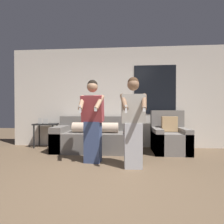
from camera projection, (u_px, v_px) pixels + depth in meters
name	position (u px, v px, depth m)	size (l,w,h in m)	color
ground_plane	(101.00, 195.00, 2.08)	(14.00, 14.00, 0.00)	brown
wall_back	(116.00, 97.00, 4.78)	(5.75, 0.07, 2.70)	silver
couch	(96.00, 138.00, 4.33)	(2.03, 0.92, 0.84)	slate
armchair	(170.00, 138.00, 4.17)	(0.80, 0.83, 0.99)	slate
side_table	(46.00, 127.00, 4.70)	(0.59, 0.37, 0.79)	black
person_left	(93.00, 121.00, 3.36)	(0.47, 0.51, 1.59)	#384770
person_right	(133.00, 122.00, 3.05)	(0.47, 0.47, 1.59)	#B2B2B7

